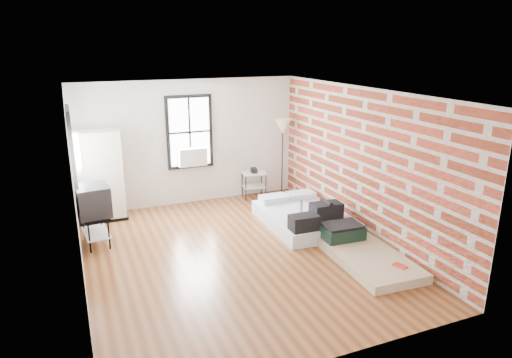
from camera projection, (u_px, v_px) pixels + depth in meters
name	position (u px, v px, depth m)	size (l,w,h in m)	color
ground	(237.00, 254.00, 7.98)	(6.00, 6.00, 0.00)	#5C3018
room_shell	(241.00, 152.00, 7.88)	(5.02, 6.02, 2.80)	silver
mattress_main	(305.00, 216.00, 9.23)	(1.56, 2.08, 0.66)	silver
mattress_bare	(362.00, 251.00, 7.81)	(1.14, 2.02, 0.42)	beige
wardrobe	(99.00, 176.00, 9.31)	(0.95, 0.55, 1.88)	black
side_table	(254.00, 178.00, 10.77)	(0.60, 0.51, 0.72)	black
floor_lamp	(283.00, 130.00, 10.65)	(0.40, 0.40, 1.86)	black
tv_stand	(93.00, 203.00, 8.17)	(0.62, 0.84, 1.12)	black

